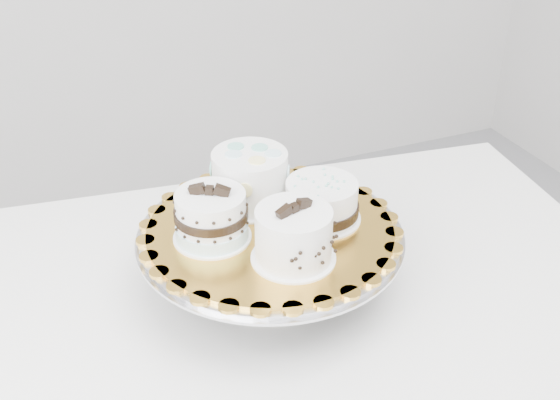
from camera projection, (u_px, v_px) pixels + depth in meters
name	position (u px, v px, depth m)	size (l,w,h in m)	color
table	(256.00, 363.00, 0.99)	(1.22, 0.89, 0.75)	white
cake_stand	(270.00, 249.00, 0.96)	(0.36, 0.36, 0.10)	gray
cake_board	(270.00, 229.00, 0.94)	(0.33, 0.33, 0.00)	gold
cake_swirl	(294.00, 237.00, 0.87)	(0.12, 0.12, 0.09)	white
cake_banded	(211.00, 218.00, 0.91)	(0.12, 0.12, 0.08)	white
cake_dots	(250.00, 178.00, 0.98)	(0.13, 0.13, 0.08)	white
cake_ribbon	(322.00, 202.00, 0.95)	(0.13, 0.13, 0.06)	white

